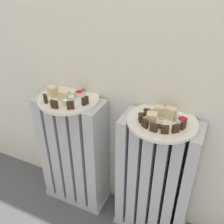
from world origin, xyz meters
name	(u,v)px	position (x,y,z in m)	size (l,w,h in m)	color
radiator_left	(74,154)	(-0.22, 0.28, 0.31)	(0.34, 0.15, 0.63)	#B2B2B7
radiator_right	(155,180)	(0.22, 0.28, 0.31)	(0.34, 0.15, 0.63)	#B2B2B7
plate_left	(69,99)	(-0.22, 0.28, 0.64)	(0.28, 0.28, 0.01)	silver
plate_right	(162,121)	(0.22, 0.28, 0.64)	(0.28, 0.28, 0.01)	silver
dark_cake_slice_left_0	(45,99)	(-0.28, 0.20, 0.66)	(0.03, 0.01, 0.03)	#382114
dark_cake_slice_left_1	(54,104)	(-0.22, 0.18, 0.66)	(0.03, 0.01, 0.03)	#382114
dark_cake_slice_left_2	(70,105)	(-0.15, 0.20, 0.66)	(0.03, 0.01, 0.03)	#382114
dark_cake_slice_left_3	(85,101)	(-0.12, 0.26, 0.66)	(0.03, 0.01, 0.03)	#382114
marble_cake_slice_left_0	(65,96)	(-0.22, 0.26, 0.67)	(0.04, 0.04, 0.04)	beige
marble_cake_slice_left_1	(53,91)	(-0.29, 0.27, 0.67)	(0.04, 0.03, 0.05)	beige
turkish_delight_left_0	(71,92)	(-0.22, 0.31, 0.65)	(0.02, 0.02, 0.02)	white
turkish_delight_left_1	(71,95)	(-0.21, 0.29, 0.66)	(0.03, 0.03, 0.03)	white
turkish_delight_left_2	(66,102)	(-0.19, 0.22, 0.65)	(0.02, 0.02, 0.02)	white
turkish_delight_left_3	(71,99)	(-0.19, 0.26, 0.66)	(0.02, 0.02, 0.02)	white
medjool_date_left_0	(63,91)	(-0.27, 0.31, 0.65)	(0.02, 0.02, 0.02)	#3D1E0F
medjool_date_left_1	(83,91)	(-0.18, 0.35, 0.65)	(0.02, 0.02, 0.01)	#3D1E0F
jam_bowl_left	(80,94)	(-0.18, 0.31, 0.66)	(0.04, 0.04, 0.02)	white
dark_cake_slice_right_0	(140,118)	(0.14, 0.23, 0.66)	(0.03, 0.01, 0.03)	#382114
dark_cake_slice_right_1	(145,123)	(0.17, 0.21, 0.66)	(0.03, 0.01, 0.03)	#382114
dark_cake_slice_right_2	(154,128)	(0.21, 0.19, 0.66)	(0.03, 0.01, 0.03)	#382114
dark_cake_slice_right_3	(165,130)	(0.25, 0.20, 0.66)	(0.03, 0.01, 0.03)	#382114
dark_cake_slice_right_4	(176,129)	(0.28, 0.22, 0.66)	(0.03, 0.01, 0.03)	#382114
dark_cake_slice_right_5	(183,125)	(0.30, 0.25, 0.66)	(0.03, 0.01, 0.03)	#382114
marble_cake_slice_right_0	(159,111)	(0.19, 0.30, 0.66)	(0.04, 0.03, 0.04)	beige
marble_cake_slice_right_1	(170,113)	(0.24, 0.30, 0.67)	(0.04, 0.03, 0.05)	beige
marble_cake_slice_right_2	(152,118)	(0.18, 0.24, 0.66)	(0.04, 0.04, 0.04)	beige
turkish_delight_right_0	(179,116)	(0.27, 0.31, 0.66)	(0.03, 0.03, 0.03)	white
turkish_delight_right_1	(153,110)	(0.16, 0.32, 0.65)	(0.02, 0.02, 0.02)	white
medjool_date_right_0	(144,114)	(0.14, 0.28, 0.65)	(0.03, 0.02, 0.02)	#3D1E0F
medjool_date_right_1	(167,110)	(0.22, 0.35, 0.65)	(0.03, 0.02, 0.02)	#3D1E0F
medjool_date_right_2	(160,126)	(0.22, 0.22, 0.65)	(0.03, 0.02, 0.02)	#3D1E0F
medjool_date_right_3	(147,110)	(0.14, 0.31, 0.65)	(0.03, 0.02, 0.02)	#3D1E0F
jam_bowl_right	(182,121)	(0.29, 0.29, 0.66)	(0.05, 0.05, 0.02)	white
fork	(162,123)	(0.22, 0.26, 0.64)	(0.04, 0.10, 0.00)	#B7B7BC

